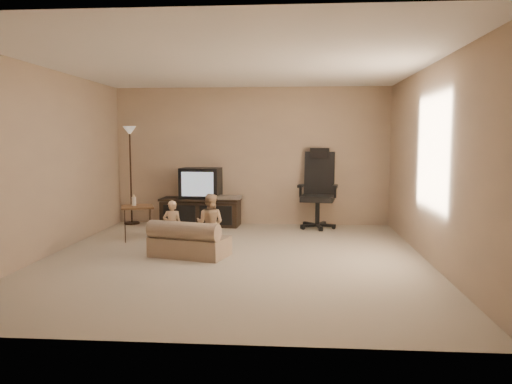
{
  "coord_description": "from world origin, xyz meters",
  "views": [
    {
      "loc": [
        0.79,
        -6.37,
        1.55
      ],
      "look_at": [
        0.25,
        0.6,
        0.82
      ],
      "focal_mm": 35.0,
      "sensor_mm": 36.0,
      "label": 1
    }
  ],
  "objects_px": {
    "tv_stand": "(201,202)",
    "toddler_left": "(172,226)",
    "floor_lamp": "(130,153)",
    "toddler_right": "(210,223)",
    "child_sofa": "(188,242)",
    "side_table": "(137,207)",
    "office_chair": "(318,199)"
  },
  "relations": [
    {
      "from": "tv_stand",
      "to": "child_sofa",
      "type": "distance_m",
      "value": 2.46
    },
    {
      "from": "tv_stand",
      "to": "toddler_right",
      "type": "height_order",
      "value": "tv_stand"
    },
    {
      "from": "child_sofa",
      "to": "toddler_right",
      "type": "xyz_separation_m",
      "value": [
        0.25,
        0.26,
        0.21
      ]
    },
    {
      "from": "toddler_left",
      "to": "toddler_right",
      "type": "height_order",
      "value": "toddler_right"
    },
    {
      "from": "tv_stand",
      "to": "office_chair",
      "type": "distance_m",
      "value": 2.11
    },
    {
      "from": "tv_stand",
      "to": "office_chair",
      "type": "xyz_separation_m",
      "value": [
        2.1,
        -0.07,
        0.07
      ]
    },
    {
      "from": "side_table",
      "to": "child_sofa",
      "type": "height_order",
      "value": "side_table"
    },
    {
      "from": "tv_stand",
      "to": "floor_lamp",
      "type": "relative_size",
      "value": 0.83
    },
    {
      "from": "side_table",
      "to": "toddler_right",
      "type": "relative_size",
      "value": 0.88
    },
    {
      "from": "side_table",
      "to": "toddler_right",
      "type": "height_order",
      "value": "toddler_right"
    },
    {
      "from": "office_chair",
      "to": "child_sofa",
      "type": "distance_m",
      "value": 3.0
    },
    {
      "from": "floor_lamp",
      "to": "toddler_right",
      "type": "xyz_separation_m",
      "value": [
        1.85,
        -2.23,
        -0.9
      ]
    },
    {
      "from": "floor_lamp",
      "to": "toddler_right",
      "type": "relative_size",
      "value": 2.19
    },
    {
      "from": "tv_stand",
      "to": "toddler_right",
      "type": "distance_m",
      "value": 2.23
    },
    {
      "from": "tv_stand",
      "to": "office_chair",
      "type": "relative_size",
      "value": 1.06
    },
    {
      "from": "floor_lamp",
      "to": "child_sofa",
      "type": "distance_m",
      "value": 3.16
    },
    {
      "from": "office_chair",
      "to": "toddler_right",
      "type": "bearing_deg",
      "value": -118.23
    },
    {
      "from": "side_table",
      "to": "floor_lamp",
      "type": "relative_size",
      "value": 0.4
    },
    {
      "from": "tv_stand",
      "to": "office_chair",
      "type": "bearing_deg",
      "value": 1.29
    },
    {
      "from": "side_table",
      "to": "child_sofa",
      "type": "bearing_deg",
      "value": -45.91
    },
    {
      "from": "floor_lamp",
      "to": "toddler_right",
      "type": "distance_m",
      "value": 3.03
    },
    {
      "from": "floor_lamp",
      "to": "side_table",
      "type": "bearing_deg",
      "value": -68.36
    },
    {
      "from": "tv_stand",
      "to": "toddler_left",
      "type": "distance_m",
      "value": 2.16
    },
    {
      "from": "side_table",
      "to": "toddler_left",
      "type": "xyz_separation_m",
      "value": [
        0.75,
        -0.79,
        -0.15
      ]
    },
    {
      "from": "office_chair",
      "to": "side_table",
      "type": "height_order",
      "value": "office_chair"
    },
    {
      "from": "floor_lamp",
      "to": "toddler_right",
      "type": "bearing_deg",
      "value": -50.36
    },
    {
      "from": "tv_stand",
      "to": "toddler_left",
      "type": "xyz_separation_m",
      "value": [
        0.0,
        -2.16,
        -0.07
      ]
    },
    {
      "from": "office_chair",
      "to": "toddler_right",
      "type": "xyz_separation_m",
      "value": [
        -1.57,
        -2.1,
        -0.09
      ]
    },
    {
      "from": "tv_stand",
      "to": "floor_lamp",
      "type": "height_order",
      "value": "floor_lamp"
    },
    {
      "from": "office_chair",
      "to": "toddler_left",
      "type": "xyz_separation_m",
      "value": [
        -2.1,
        -2.09,
        -0.14
      ]
    },
    {
      "from": "toddler_left",
      "to": "child_sofa",
      "type": "bearing_deg",
      "value": 133.37
    },
    {
      "from": "toddler_left",
      "to": "toddler_right",
      "type": "xyz_separation_m",
      "value": [
        0.53,
        -0.01,
        0.05
      ]
    }
  ]
}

